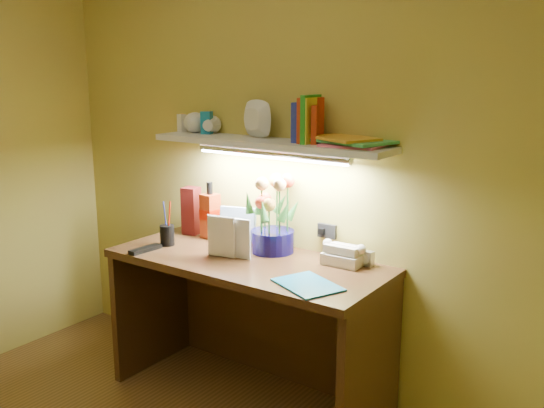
{
  "coord_description": "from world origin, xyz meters",
  "views": [
    {
      "loc": [
        1.73,
        -1.04,
        1.66
      ],
      "look_at": [
        0.04,
        1.35,
        1.0
      ],
      "focal_mm": 40.0,
      "sensor_mm": 36.0,
      "label": 1
    }
  ],
  "objects_px": {
    "flower_bouquet": "(272,215)",
    "telephone": "(344,253)",
    "desk_clock": "(366,258)",
    "desk": "(248,330)",
    "whisky_bottle": "(210,210)"
  },
  "relations": [
    {
      "from": "telephone",
      "to": "desk_clock",
      "type": "xyz_separation_m",
      "value": [
        0.09,
        0.05,
        -0.02
      ]
    },
    {
      "from": "telephone",
      "to": "whisky_bottle",
      "type": "height_order",
      "value": "whisky_bottle"
    },
    {
      "from": "desk",
      "to": "whisky_bottle",
      "type": "relative_size",
      "value": 4.51
    },
    {
      "from": "desk",
      "to": "desk_clock",
      "type": "bearing_deg",
      "value": 25.09
    },
    {
      "from": "desk_clock",
      "to": "whisky_bottle",
      "type": "xyz_separation_m",
      "value": [
        -0.92,
        -0.06,
        0.12
      ]
    },
    {
      "from": "telephone",
      "to": "flower_bouquet",
      "type": "bearing_deg",
      "value": -177.57
    },
    {
      "from": "desk_clock",
      "to": "whisky_bottle",
      "type": "relative_size",
      "value": 0.23
    },
    {
      "from": "desk_clock",
      "to": "desk",
      "type": "bearing_deg",
      "value": -148.68
    },
    {
      "from": "flower_bouquet",
      "to": "telephone",
      "type": "relative_size",
      "value": 2.1
    },
    {
      "from": "flower_bouquet",
      "to": "telephone",
      "type": "xyz_separation_m",
      "value": [
        0.39,
        0.03,
        -0.14
      ]
    },
    {
      "from": "telephone",
      "to": "desk_clock",
      "type": "relative_size",
      "value": 2.59
    },
    {
      "from": "desk",
      "to": "desk_clock",
      "type": "relative_size",
      "value": 19.66
    },
    {
      "from": "flower_bouquet",
      "to": "whisky_bottle",
      "type": "xyz_separation_m",
      "value": [
        -0.43,
        0.02,
        -0.04
      ]
    },
    {
      "from": "desk",
      "to": "desk_clock",
      "type": "height_order",
      "value": "desk_clock"
    },
    {
      "from": "whisky_bottle",
      "to": "desk_clock",
      "type": "bearing_deg",
      "value": 3.57
    }
  ]
}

